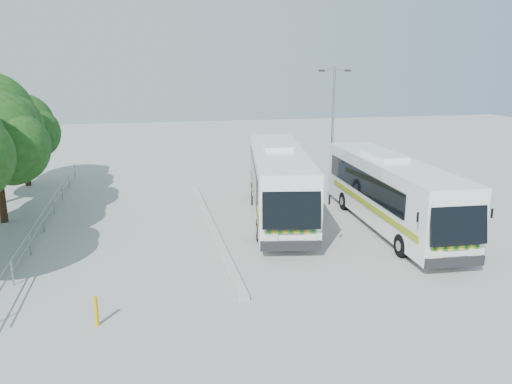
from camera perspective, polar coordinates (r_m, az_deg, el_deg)
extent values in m
plane|color=#A2A29D|center=(22.69, 1.31, -5.18)|extent=(100.00, 100.00, 0.00)
cube|color=#B2B2AD|center=(24.13, -5.17, -3.86)|extent=(0.40, 16.00, 0.15)
cylinder|color=gray|center=(26.05, -22.87, -1.58)|extent=(0.06, 22.00, 0.06)
cylinder|color=gray|center=(26.15, -22.79, -2.42)|extent=(0.06, 22.00, 0.06)
cylinder|color=gray|center=(35.77, -20.20, 1.97)|extent=(0.06, 0.06, 1.00)
cylinder|color=#382314|center=(27.44, -27.13, -0.05)|extent=(0.36, 0.36, 3.04)
sphere|color=#19340E|center=(26.30, -26.22, 4.57)|extent=(3.59, 3.59, 3.59)
sphere|color=#19340E|center=(29.99, -26.83, 6.48)|extent=(4.06, 4.06, 4.06)
cylinder|color=#382314|center=(35.40, -24.79, 2.88)|extent=(0.36, 0.36, 2.77)
sphere|color=#19340E|center=(35.05, -25.21, 6.91)|extent=(4.03, 4.03, 4.03)
sphere|color=#19340E|center=(34.45, -24.07, 6.19)|extent=(3.28, 3.28, 3.28)
sphere|color=#19340E|center=(35.75, -26.08, 7.76)|extent=(3.02, 3.02, 3.02)
cube|color=white|center=(25.53, 2.58, 1.41)|extent=(4.68, 12.33, 3.07)
cube|color=black|center=(19.58, 4.08, -1.43)|extent=(2.36, 0.88, 1.95)
cube|color=black|center=(25.96, -0.33, 2.49)|extent=(1.82, 9.50, 1.11)
cube|color=black|center=(26.17, 5.27, 2.52)|extent=(1.82, 9.50, 1.11)
cube|color=#0C5722|center=(25.30, -0.27, -0.04)|extent=(1.94, 10.29, 0.28)
cylinder|color=black|center=(22.05, 0.45, -4.38)|extent=(0.48, 1.04, 1.01)
cylinder|color=black|center=(22.27, 6.31, -4.28)|extent=(0.48, 1.04, 1.01)
cylinder|color=black|center=(29.10, -0.24, 0.22)|extent=(0.48, 1.04, 1.01)
cylinder|color=black|center=(29.27, 4.21, 0.26)|extent=(0.48, 1.04, 1.01)
cube|color=white|center=(24.42, 15.11, 0.12)|extent=(3.08, 11.63, 2.92)
cube|color=black|center=(19.41, 22.15, -2.94)|extent=(2.23, 0.57, 1.86)
cube|color=black|center=(24.38, 12.01, 1.15)|extent=(0.60, 9.19, 1.05)
cube|color=black|center=(25.36, 17.14, 1.33)|extent=(0.60, 9.19, 1.05)
cube|color=#0B5314|center=(23.82, 12.63, -1.45)|extent=(0.63, 9.95, 0.27)
cylinder|color=black|center=(21.11, 16.34, -5.91)|extent=(0.34, 0.97, 0.96)
cylinder|color=black|center=(22.11, 21.44, -5.41)|extent=(0.34, 0.97, 0.96)
cylinder|color=black|center=(27.27, 10.07, -1.02)|extent=(0.34, 0.97, 0.96)
cylinder|color=black|center=(28.05, 14.25, -0.81)|extent=(0.34, 0.97, 0.96)
cylinder|color=#96999F|center=(29.59, 8.73, 6.70)|extent=(0.17, 0.17, 7.52)
cylinder|color=#96999F|center=(29.35, 8.99, 13.63)|extent=(1.50, 0.25, 0.08)
cube|color=black|center=(29.17, 7.52, 13.59)|extent=(0.35, 0.21, 0.11)
cube|color=black|center=(29.55, 10.44, 13.48)|extent=(0.35, 0.21, 0.11)
cylinder|color=#C9980B|center=(15.92, -17.81, -12.84)|extent=(0.13, 0.13, 0.93)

